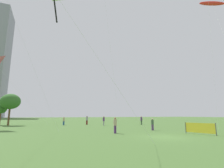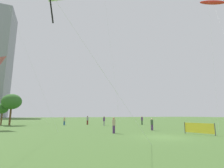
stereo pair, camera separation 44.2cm
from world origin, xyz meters
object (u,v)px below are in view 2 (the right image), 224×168
Objects in this scene: person_standing_1 at (114,124)px; person_standing_0 at (142,120)px; person_standing_2 at (152,123)px; kite_flying_3 at (212,2)px; event_banner at (199,128)px; person_standing_5 at (64,120)px; park_tree_2 at (3,109)px; person_standing_4 at (104,120)px; person_standing_3 at (87,120)px; park_tree_1 at (12,102)px.

person_standing_0 is at bearing -154.99° from person_standing_1.
kite_flying_3 is at bearing 33.19° from person_standing_2.
person_standing_1 reaches higher than event_banner.
person_standing_5 is at bearing -130.57° from person_standing_0.
kite_flying_3 is (12.42, -1.43, 20.20)m from person_standing_2.
park_tree_2 is at bearing -133.43° from person_standing_0.
person_standing_4 is 0.59× the size of event_banner.
person_standing_2 is at bearing -51.85° from person_standing_5.
person_standing_2 is 0.98× the size of person_standing_5.
person_standing_4 is 0.40× the size of park_tree_2.
person_standing_5 is (-4.74, -0.23, -0.10)m from person_standing_3.
person_standing_0 is 1.02× the size of person_standing_4.
kite_flying_3 reaches higher than person_standing_1.
kite_flying_3 is 5.06× the size of park_tree_2.
person_standing_0 is 1.11× the size of person_standing_5.
person_standing_5 is at bearing -23.34° from park_tree_2.
person_standing_2 is 0.53× the size of event_banner.
park_tree_1 is (-25.04, 7.96, 3.56)m from person_standing_0.
park_tree_2 is 35.58m from event_banner.
person_standing_1 is 0.58× the size of event_banner.
park_tree_1 is 2.79m from park_tree_2.
person_standing_5 is (-15.04, 4.59, -0.10)m from person_standing_0.
person_standing_1 is at bearing -15.25° from person_standing_4.
person_standing_1 is at bearing 150.98° from event_banner.
park_tree_1 reaches higher than person_standing_2.
person_standing_5 is at bearing 36.86° from person_standing_3.
person_standing_0 is 0.29× the size of park_tree_1.
person_standing_0 is 24.86m from kite_flying_3.
person_standing_5 reaches higher than person_standing_2.
person_standing_0 is 15.73m from person_standing_5.
kite_flying_3 is at bearing -33.27° from park_tree_1.
kite_flying_3 reaches higher than person_standing_4.
event_banner is (22.94, -27.07, -2.62)m from park_tree_2.
person_standing_2 is 27.79m from park_tree_1.
person_standing_4 is at bearing 138.45° from kite_flying_3.
event_banner is at bearing 127.70° from person_standing_1.
park_tree_2 reaches higher than person_standing_2.
person_standing_2 is (-5.57, -11.54, -0.12)m from person_standing_0.
person_standing_3 is 31.83m from kite_flying_3.
event_banner is at bearing -157.44° from kite_flying_3.
person_standing_0 is 28.58m from park_tree_2.
park_tree_1 is at bearing 146.73° from kite_flying_3.
person_standing_0 is at bearing -19.82° from park_tree_2.
person_standing_5 is at bearing -18.63° from park_tree_1.
person_standing_4 is 28.40m from kite_flying_3.
park_tree_2 is (-11.76, 5.07, 2.34)m from person_standing_5.
person_standing_3 is (1.36, 17.90, 0.03)m from person_standing_1.
person_standing_5 is 0.07× the size of kite_flying_3.
park_tree_2 is at bearing 130.28° from event_banner.
park_tree_2 reaches higher than person_standing_1.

